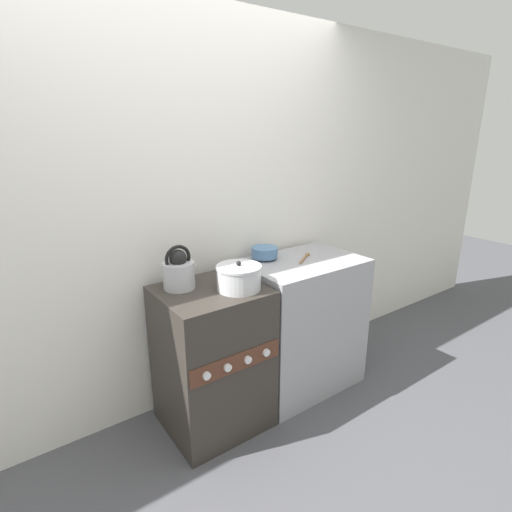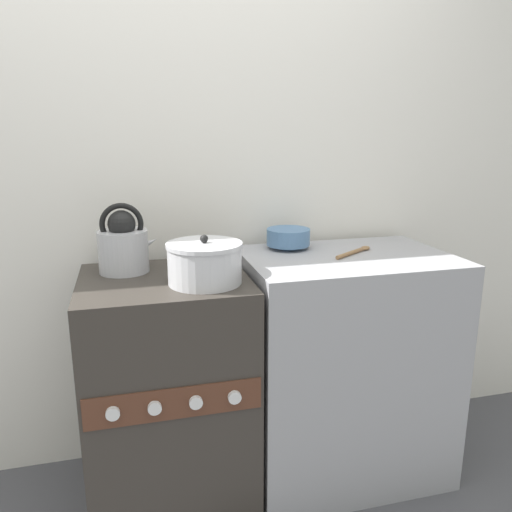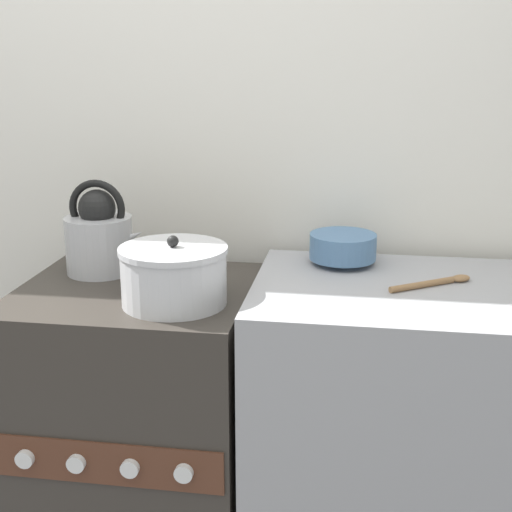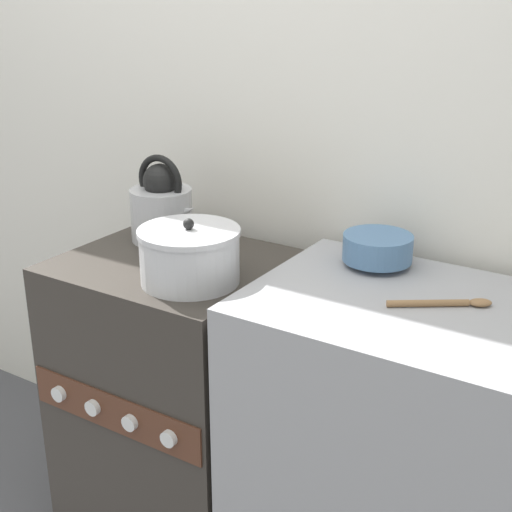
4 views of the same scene
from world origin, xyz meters
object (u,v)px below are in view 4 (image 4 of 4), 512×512
(kettle, at_px, (162,207))
(enamel_bowl, at_px, (378,248))
(stove, at_px, (179,401))
(cooking_pot, at_px, (190,256))

(kettle, bearing_deg, enamel_bowl, 5.32)
(stove, distance_m, kettle, 0.58)
(stove, relative_size, enamel_bowl, 5.08)
(kettle, height_order, cooking_pot, kettle)
(enamel_bowl, bearing_deg, kettle, -174.68)
(stove, xyz_separation_m, enamel_bowl, (0.53, 0.18, 0.54))
(stove, distance_m, cooking_pot, 0.55)
(kettle, relative_size, enamel_bowl, 1.44)
(kettle, distance_m, cooking_pot, 0.35)
(stove, bearing_deg, cooking_pot, -35.67)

